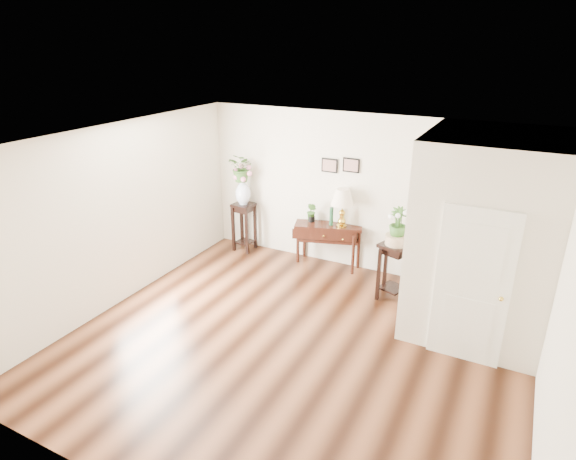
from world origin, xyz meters
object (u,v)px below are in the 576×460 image
Objects in this scene: console_table at (328,245)px; plant_stand_b at (394,271)px; table_lamp at (342,208)px; plant_stand_a at (244,227)px.

plant_stand_b reaches higher than console_table.
table_lamp is at bearing -17.76° from console_table.
table_lamp is at bearing 2.65° from plant_stand_a.
console_table is 1.71× the size of table_lamp.
table_lamp is 1.48m from plant_stand_b.
plant_stand_a is (-1.74, -0.09, 0.08)m from console_table.
plant_stand_a reaches higher than console_table.
table_lamp reaches higher than plant_stand_a.
plant_stand_a is at bearing 165.26° from console_table.
plant_stand_b is (1.15, -0.63, -0.69)m from table_lamp.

